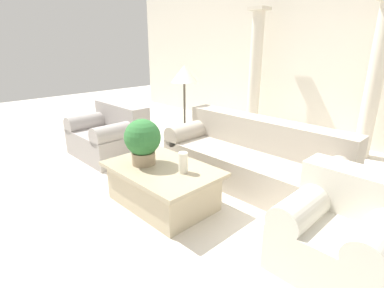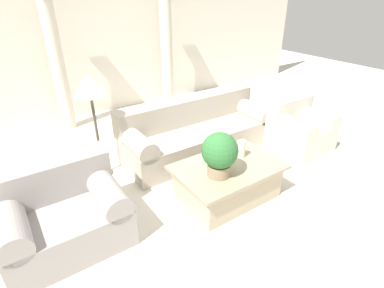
{
  "view_description": "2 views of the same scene",
  "coord_description": "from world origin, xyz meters",
  "views": [
    {
      "loc": [
        2.36,
        -2.33,
        1.73
      ],
      "look_at": [
        0.05,
        -0.07,
        0.62
      ],
      "focal_mm": 28.0,
      "sensor_mm": 36.0,
      "label": 1
    },
    {
      "loc": [
        -2.02,
        -2.69,
        2.31
      ],
      "look_at": [
        -0.14,
        0.07,
        0.53
      ],
      "focal_mm": 28.0,
      "sensor_mm": 36.0,
      "label": 2
    }
  ],
  "objects": [
    {
      "name": "ground_plane",
      "position": [
        0.0,
        0.0,
        0.0
      ],
      "size": [
        16.0,
        16.0,
        0.0
      ],
      "primitive_type": "plane",
      "color": "silver"
    },
    {
      "name": "wall_back",
      "position": [
        0.0,
        3.14,
        1.6
      ],
      "size": [
        10.0,
        0.06,
        3.2
      ],
      "color": "silver",
      "rests_on": "ground_plane"
    },
    {
      "name": "sofa_long",
      "position": [
        0.36,
        0.7,
        0.32
      ],
      "size": [
        2.33,
        0.88,
        0.8
      ],
      "color": "#ADA393",
      "rests_on": "ground_plane"
    },
    {
      "name": "loveseat",
      "position": [
        -1.79,
        -0.09,
        0.34
      ],
      "size": [
        1.14,
        0.88,
        0.8
      ],
      "color": "#9E9792",
      "rests_on": "ground_plane"
    },
    {
      "name": "coffee_table",
      "position": [
        0.0,
        -0.48,
        0.23
      ],
      "size": [
        1.24,
        0.83,
        0.45
      ],
      "color": "tan",
      "rests_on": "ground_plane"
    },
    {
      "name": "potted_plant",
      "position": [
        -0.21,
        -0.56,
        0.72
      ],
      "size": [
        0.4,
        0.4,
        0.51
      ],
      "color": "#937F60",
      "rests_on": "coffee_table"
    },
    {
      "name": "pillar_candle",
      "position": [
        0.26,
        -0.41,
        0.55
      ],
      "size": [
        0.1,
        0.1,
        0.22
      ],
      "color": "silver",
      "rests_on": "coffee_table"
    },
    {
      "name": "floor_lamp",
      "position": [
        -1.08,
        0.87,
        1.19
      ],
      "size": [
        0.41,
        0.41,
        1.39
      ],
      "color": "#4C473D",
      "rests_on": "ground_plane"
    },
    {
      "name": "column_left",
      "position": [
        -1.05,
        2.72,
        1.2
      ],
      "size": [
        0.32,
        0.32,
        2.34
      ],
      "color": "beige",
      "rests_on": "ground_plane"
    },
    {
      "name": "column_right",
      "position": [
        1.05,
        2.72,
        1.2
      ],
      "size": [
        0.32,
        0.32,
        2.34
      ],
      "color": "beige",
      "rests_on": "ground_plane"
    },
    {
      "name": "armchair",
      "position": [
        1.75,
        -0.09,
        0.34
      ],
      "size": [
        0.83,
        0.83,
        0.77
      ],
      "color": "beige",
      "rests_on": "ground_plane"
    }
  ]
}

